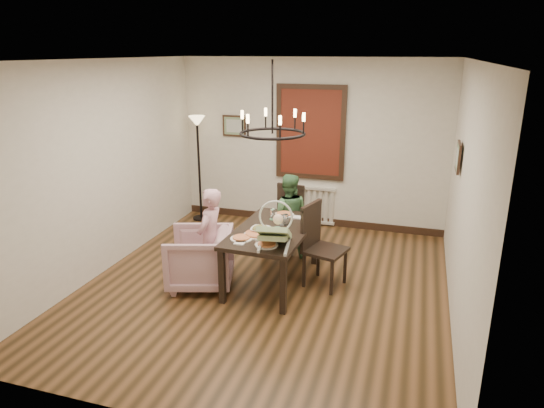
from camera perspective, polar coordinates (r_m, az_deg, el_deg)
The scene contains 17 objects.
room_shell at distance 6.16m, azimuth 0.16°, elevation 3.56°, with size 4.51×5.00×2.81m.
dining_table at distance 6.18m, azimuth 0.04°, elevation -3.68°, with size 0.93×1.60×0.74m.
chair_far at distance 7.24m, azimuth 1.57°, elevation -1.75°, with size 0.43×0.43×0.99m, color black, non-canonical shape.
chair_right at distance 6.17m, azimuth 6.33°, elevation -4.92°, with size 0.48×0.48×1.08m, color black, non-canonical shape.
armchair at distance 6.27m, azimuth -8.51°, elevation -6.34°, with size 0.80×0.82×0.74m, color #C496A7.
elderly_woman at distance 6.16m, azimuth -7.24°, elevation -5.05°, with size 0.39×0.26×1.08m, color #D2949F.
seated_man at distance 7.06m, azimuth 1.89°, elevation -2.15°, with size 0.50×0.39×1.02m, color #477847.
baby_bouncer at distance 5.56m, azimuth 0.29°, elevation -3.19°, with size 0.41×0.57×0.37m, color #ACC98B, non-canonical shape.
salad_bowl at distance 6.03m, azimuth -1.35°, elevation -3.03°, with size 0.29×0.29×0.07m, color white.
pizza_platter at distance 5.93m, azimuth -1.73°, elevation -3.56°, with size 0.34×0.34×0.04m, color tan.
drinking_glass at distance 6.25m, azimuth 1.15°, elevation -1.92°, with size 0.07×0.07×0.14m, color silver.
window_blinds at distance 8.10m, azimuth 4.54°, elevation 8.38°, with size 1.00×0.03×1.40m, color #581C11.
radiator at distance 8.41m, azimuth 4.37°, elevation -0.03°, with size 0.92×0.12×0.62m, color silver, non-canonical shape.
picture_back at distance 8.50m, azimuth -4.46°, elevation 9.15°, with size 0.42×0.03×0.36m, color black.
picture_right at distance 6.38m, azimuth 21.07°, elevation 5.18°, with size 0.42×0.03×0.36m, color black.
floor_lamp at distance 8.57m, azimuth -8.56°, elevation 3.97°, with size 0.30×0.30×1.80m, color black, non-canonical shape.
chandelier at distance 5.84m, azimuth 0.05°, elevation 8.29°, with size 0.80×0.80×0.04m, color black.
Camera 1 is at (1.74, -5.34, 2.90)m, focal length 32.00 mm.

